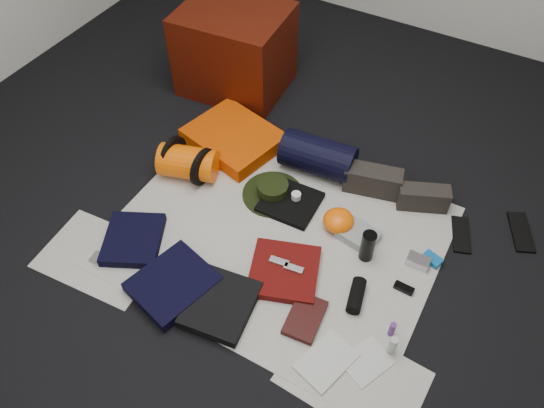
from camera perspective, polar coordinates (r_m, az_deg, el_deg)
The scene contains 37 objects.
floor at distance 2.75m, azimuth 0.46°, elevation -3.49°, with size 4.50×4.50×0.02m, color black.
newspaper_mat at distance 2.73m, azimuth 0.46°, elevation -3.33°, with size 1.60×1.30×0.01m, color silver.
newspaper_sheet_front_left at distance 2.79m, azimuth -17.98°, elevation -5.43°, with size 0.58×0.40×0.00m, color silver.
newspaper_sheet_front_right at distance 2.38m, azimuth 8.73°, elevation -17.93°, with size 0.58×0.40×0.00m, color silver.
red_cabinet at distance 3.49m, azimuth -4.01°, elevation 16.17°, with size 0.64×0.53×0.53m, color #491005.
sleeping_pad at distance 3.17m, azimuth -4.15°, elevation 7.09°, with size 0.51×0.42×0.09m, color #D34402.
stuff_sack at distance 2.98m, azimuth -9.00°, elevation 4.43°, with size 0.19×0.19×0.32m, color #FA5D04.
sack_strap_left at distance 3.02m, azimuth -10.58°, elevation 5.26°, with size 0.22×0.22×0.03m, color black.
sack_strap_right at distance 2.92m, azimuth -7.44°, elevation 3.97°, with size 0.22×0.22×0.03m, color black.
navy_duffel at distance 2.97m, azimuth 4.96°, elevation 5.16°, with size 0.21×0.21×0.41m, color black.
boonie_brim at distance 2.90m, azimuth 0.09°, elevation 1.09°, with size 0.34×0.34×0.01m, color black.
boonie_crown at distance 2.87m, azimuth 0.09°, elevation 1.65°, with size 0.17×0.17×0.07m, color black.
hiking_boot_left at distance 2.92m, azimuth 10.78°, elevation 2.51°, with size 0.31×0.11×0.15m, color #292520.
hiking_boot_right at distance 2.92m, azimuth 15.96°, elevation 0.67°, with size 0.27×0.10×0.13m, color #292520.
flip_flop_left at distance 2.90m, azimuth 19.65°, elevation -3.11°, with size 0.09×0.23×0.01m, color black.
flip_flop_right at distance 3.03m, azimuth 25.20°, elevation -2.74°, with size 0.10×0.26×0.01m, color black.
trousers_navy_a at distance 2.77m, azimuth -14.70°, elevation -3.70°, with size 0.28×0.32×0.05m, color black.
trousers_navy_b at distance 2.57m, azimuth -10.59°, elevation -8.44°, with size 0.32×0.36×0.06m, color black.
trousers_charcoal at distance 2.49m, azimuth -5.55°, elevation -10.69°, with size 0.29×0.33×0.05m, color black.
black_tshirt at distance 2.85m, azimuth 1.96°, elevation 0.20°, with size 0.29×0.28×0.03m, color black.
red_shirt at distance 2.58m, azimuth 1.33°, elevation -7.25°, with size 0.32×0.32×0.04m, color #550B09.
orange_stuff_sack at distance 2.74m, azimuth 7.18°, elevation -1.79°, with size 0.16×0.16×0.11m, color #FA5D04.
first_aid_pouch at distance 2.74m, azimuth 9.23°, elevation -3.27°, with size 0.20×0.15×0.05m, color gray.
water_bottle at distance 2.62m, azimuth 10.25°, elevation -4.47°, with size 0.07×0.07×0.18m, color black.
speaker at distance 2.52m, azimuth 9.06°, elevation -9.70°, with size 0.07×0.07×0.17m, color black.
compact_camera at distance 2.71m, azimuth 15.45°, elevation -5.96°, with size 0.11×0.07×0.04m, color silver.
cyan_case at distance 2.74m, azimuth 16.84°, elevation -5.71°, with size 0.09×0.06×0.03m, color #105BA1.
toiletry_purple at distance 2.46m, azimuth 12.78°, elevation -13.00°, with size 0.03×0.03×0.08m, color #5A267A.
toiletry_clear at distance 2.41m, azimuth 12.86°, elevation -14.60°, with size 0.04×0.04×0.11m, color #A6AAA6.
paperback_book at distance 2.46m, azimuth 3.57°, elevation -12.10°, with size 0.15×0.23×0.03m, color black.
map_booklet at distance 2.39m, azimuth 5.88°, elevation -16.44°, with size 0.17×0.25×0.01m, color beige.
map_printout at distance 2.41m, azimuth 10.14°, elevation -16.37°, with size 0.15×0.20×0.01m, color beige.
sunglasses at distance 2.61m, azimuth 14.00°, elevation -8.78°, with size 0.09×0.04×0.02m, color black.
key_cluster at distance 2.78m, azimuth -18.19°, elevation -5.56°, with size 0.07×0.07×0.01m, color silver.
tape_roll at distance 2.84m, azimuth 2.61°, elevation 0.87°, with size 0.05×0.05×0.04m, color silver.
energy_bar_a at distance 2.57m, azimuth 0.77°, elevation -6.21°, with size 0.10×0.04×0.01m, color silver.
energy_bar_b at distance 2.55m, azimuth 2.35°, elevation -6.94°, with size 0.10×0.04×0.01m, color silver.
Camera 1 is at (0.79, -1.45, 2.19)m, focal length 35.00 mm.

